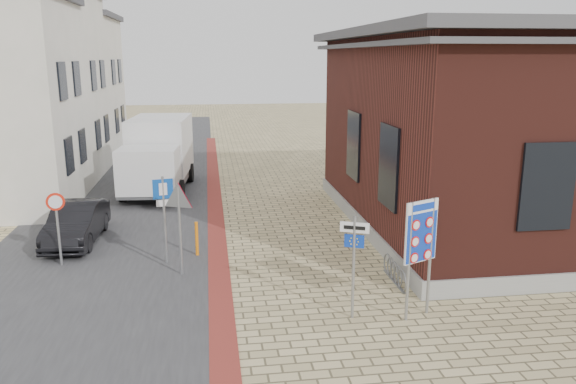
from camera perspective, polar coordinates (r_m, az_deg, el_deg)
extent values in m
plane|color=tan|center=(12.97, 2.46, -13.46)|extent=(120.00, 120.00, 0.00)
cube|color=#38383A|center=(27.20, -14.96, 0.68)|extent=(7.00, 60.00, 0.02)
cube|color=maroon|center=(22.14, -7.40, -1.89)|extent=(0.60, 40.00, 0.02)
cube|color=gray|center=(22.21, 22.42, -2.16)|extent=(12.15, 12.15, 0.50)
cube|color=#4B1E18|center=(21.61, 23.20, 6.17)|extent=(12.00, 12.00, 6.00)
cube|color=#45454A|center=(21.48, 24.01, 14.51)|extent=(13.00, 13.00, 0.30)
cube|color=#45454A|center=(21.47, 23.91, 13.45)|extent=(12.70, 12.70, 0.15)
cube|color=black|center=(16.48, 10.24, 2.56)|extent=(0.12, 1.60, 2.40)
cube|color=black|center=(20.25, 6.72, 4.74)|extent=(0.12, 1.60, 2.40)
cube|color=black|center=(15.11, 24.83, 0.49)|extent=(1.40, 0.12, 2.20)
cube|color=black|center=(23.07, -21.36, 3.47)|extent=(0.10, 1.10, 1.40)
cube|color=black|center=(25.38, -20.17, 4.43)|extent=(0.10, 1.10, 1.40)
cube|color=black|center=(22.79, -21.97, 10.41)|extent=(0.10, 1.10, 1.40)
cube|color=black|center=(25.13, -20.70, 10.74)|extent=(0.10, 1.10, 1.40)
cube|color=white|center=(30.68, -25.21, 9.58)|extent=(7.00, 6.00, 8.80)
cube|color=black|center=(28.88, -18.74, 5.57)|extent=(0.10, 1.10, 1.40)
cube|color=black|center=(31.22, -17.96, 6.19)|extent=(0.10, 1.10, 1.40)
cube|color=black|center=(28.65, -19.17, 11.12)|extent=(0.10, 1.10, 1.40)
cube|color=black|center=(31.01, -18.35, 11.32)|extent=(0.10, 1.10, 1.40)
cube|color=white|center=(36.48, -22.45, 9.66)|extent=(7.00, 6.00, 8.00)
cube|color=#45454A|center=(36.50, -23.06, 16.15)|extent=(7.40, 6.40, 0.30)
cube|color=black|center=(34.75, -16.99, 6.96)|extent=(0.10, 1.10, 1.40)
cube|color=black|center=(37.11, -16.44, 7.39)|extent=(0.10, 1.10, 1.40)
cube|color=black|center=(34.57, -17.32, 11.57)|extent=(0.10, 1.10, 1.40)
cube|color=black|center=(36.94, -16.74, 11.70)|extent=(0.10, 1.10, 1.40)
torus|color=slate|center=(14.91, 11.50, -8.81)|extent=(0.04, 0.60, 0.60)
torus|color=slate|center=(15.17, 11.13, -8.39)|extent=(0.04, 0.60, 0.60)
torus|color=slate|center=(15.44, 10.76, -7.98)|extent=(0.04, 0.60, 0.60)
torus|color=slate|center=(15.70, 10.41, -7.59)|extent=(0.04, 0.60, 0.60)
torus|color=slate|center=(15.97, 10.07, -7.21)|extent=(0.04, 0.60, 0.60)
cube|color=slate|center=(15.53, 10.72, -8.87)|extent=(0.08, 1.60, 0.04)
imported|color=black|center=(19.45, -20.69, -2.94)|extent=(1.51, 3.96, 1.29)
cube|color=slate|center=(25.72, -12.99, 1.19)|extent=(2.86, 6.24, 0.28)
cube|color=white|center=(23.49, -13.95, 2.20)|extent=(2.51, 2.10, 1.80)
cube|color=black|center=(22.61, -14.38, 2.61)|extent=(2.13, 0.26, 0.90)
cube|color=white|center=(26.44, -12.80, 4.75)|extent=(2.80, 4.24, 2.47)
cylinder|color=black|center=(24.26, -16.41, 0.09)|extent=(0.36, 0.92, 0.90)
cylinder|color=black|center=(23.82, -10.89, 0.17)|extent=(0.36, 0.92, 0.90)
cylinder|color=black|center=(27.68, -14.78, 1.84)|extent=(0.36, 0.92, 0.90)
cylinder|color=black|center=(27.30, -9.92, 1.93)|extent=(0.36, 0.92, 0.90)
cylinder|color=gray|center=(12.96, 12.17, -7.03)|extent=(0.07, 0.07, 2.80)
cylinder|color=gray|center=(13.43, 14.23, -6.41)|extent=(0.07, 0.07, 2.80)
cube|color=white|center=(12.98, 13.38, -3.92)|extent=(0.89, 0.44, 1.44)
cube|color=#0E33AE|center=(12.98, 13.38, -3.92)|extent=(0.85, 0.43, 1.40)
cube|color=white|center=(12.82, 13.52, -1.45)|extent=(0.86, 0.43, 0.27)
cylinder|color=gray|center=(12.94, 6.67, -7.66)|extent=(0.07, 0.07, 2.45)
cube|color=white|center=(12.63, 6.79, -3.60)|extent=(0.62, 0.30, 0.23)
cube|color=#0F38B7|center=(12.73, 6.75, -4.97)|extent=(0.43, 0.22, 0.30)
cylinder|color=gray|center=(16.56, -12.43, -2.84)|extent=(0.07, 0.07, 2.60)
cube|color=#0D47A6|center=(16.32, -12.59, 0.31)|extent=(0.57, 0.16, 0.57)
cube|color=white|center=(16.42, -12.52, -1.10)|extent=(0.41, 0.13, 0.19)
cylinder|color=gray|center=(15.58, -10.92, -3.99)|extent=(0.07, 0.07, 2.50)
cylinder|color=gray|center=(17.32, -22.30, -3.58)|extent=(0.07, 0.07, 2.16)
cylinder|color=red|center=(17.10, -22.55, -0.91)|extent=(0.51, 0.11, 0.51)
cylinder|color=orange|center=(17.21, -9.25, -4.73)|extent=(0.10, 0.10, 1.06)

